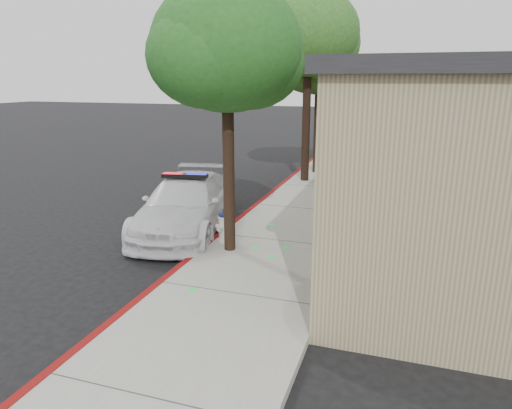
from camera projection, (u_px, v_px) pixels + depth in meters
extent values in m
plane|color=black|center=(158.00, 288.00, 8.96)|extent=(120.00, 120.00, 0.00)
cube|color=gray|center=(278.00, 243.00, 11.20)|extent=(3.20, 60.00, 0.15)
cube|color=maroon|center=(220.00, 236.00, 11.67)|extent=(0.14, 60.00, 0.16)
cube|color=tan|center=(484.00, 142.00, 14.65)|extent=(7.00, 20.00, 4.00)
cube|color=black|center=(493.00, 72.00, 14.09)|extent=(7.30, 20.30, 0.24)
cube|color=black|center=(333.00, 192.00, 8.40)|extent=(0.08, 1.48, 1.68)
cube|color=black|center=(353.00, 164.00, 11.15)|extent=(0.08, 1.48, 1.68)
cube|color=black|center=(365.00, 147.00, 13.90)|extent=(0.08, 1.48, 1.68)
cube|color=black|center=(373.00, 135.00, 16.65)|extent=(0.08, 1.48, 1.68)
cube|color=black|center=(378.00, 127.00, 19.39)|extent=(0.08, 1.48, 1.68)
cube|color=black|center=(383.00, 121.00, 22.14)|extent=(0.08, 1.48, 1.68)
cube|color=black|center=(386.00, 117.00, 24.89)|extent=(0.08, 1.48, 1.68)
imported|color=silver|center=(186.00, 204.00, 12.21)|extent=(2.90, 5.23, 1.43)
cube|color=black|center=(185.00, 176.00, 12.01)|extent=(1.23, 0.50, 0.10)
cube|color=red|center=(173.00, 175.00, 12.04)|extent=(0.56, 0.33, 0.11)
cube|color=#0D0DE0|center=(197.00, 176.00, 11.96)|extent=(0.56, 0.33, 0.11)
cylinder|color=silver|center=(225.00, 240.00, 11.10)|extent=(0.33, 0.33, 0.06)
cylinder|color=silver|center=(224.00, 228.00, 11.02)|extent=(0.27, 0.27, 0.54)
cylinder|color=silver|center=(224.00, 217.00, 10.94)|extent=(0.31, 0.31, 0.04)
ellipsoid|color=black|center=(224.00, 215.00, 10.93)|extent=(0.28, 0.28, 0.21)
cylinder|color=black|center=(224.00, 211.00, 10.90)|extent=(0.07, 0.07, 0.06)
cylinder|color=silver|center=(219.00, 226.00, 11.10)|extent=(0.14, 0.13, 0.11)
cylinder|color=silver|center=(230.00, 229.00, 10.93)|extent=(0.14, 0.13, 0.11)
cylinder|color=silver|center=(220.00, 229.00, 10.87)|extent=(0.16, 0.15, 0.14)
cylinder|color=black|center=(229.00, 174.00, 10.14)|extent=(0.26, 0.26, 3.53)
ellipsoid|color=#1A4F18|center=(227.00, 47.00, 9.44)|extent=(3.14, 3.14, 2.67)
ellipsoid|color=#1A4F18|center=(250.00, 62.00, 9.84)|extent=(2.36, 2.36, 2.00)
ellipsoid|color=#1A4F18|center=(208.00, 56.00, 9.17)|extent=(2.45, 2.45, 2.09)
cylinder|color=black|center=(306.00, 124.00, 17.24)|extent=(0.30, 0.30, 4.31)
ellipsoid|color=#19521C|center=(309.00, 33.00, 16.39)|extent=(3.61, 3.61, 3.07)
ellipsoid|color=#19521C|center=(320.00, 44.00, 16.81)|extent=(2.92, 2.92, 2.48)
ellipsoid|color=#19521C|center=(296.00, 39.00, 16.23)|extent=(2.80, 2.80, 2.38)
cylinder|color=black|center=(317.00, 130.00, 18.88)|extent=(0.26, 0.26, 3.53)
ellipsoid|color=#224816|center=(319.00, 61.00, 18.17)|extent=(3.02, 3.02, 2.57)
ellipsoid|color=#224816|center=(333.00, 69.00, 18.18)|extent=(2.32, 2.32, 1.97)
ellipsoid|color=#224816|center=(309.00, 67.00, 18.12)|extent=(2.42, 2.42, 2.06)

